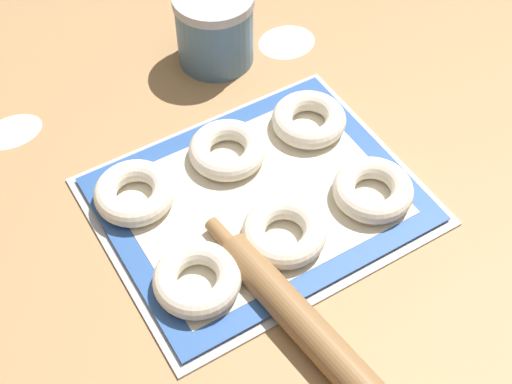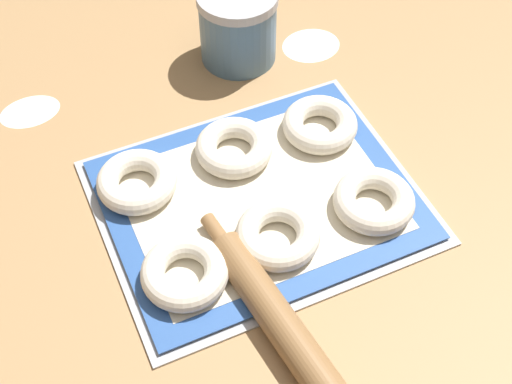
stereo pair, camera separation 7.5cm
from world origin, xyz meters
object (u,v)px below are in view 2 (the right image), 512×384
rolling_pin (301,352)px  bagel_front_left (185,273)px  bagel_back_left (137,182)px  bagel_back_center (233,148)px  flour_canister (238,26)px  baking_tray (256,202)px  bagel_back_right (320,124)px  bagel_front_center (278,235)px  bagel_front_right (374,201)px

rolling_pin → bagel_front_left: bearing=118.8°
bagel_back_left → bagel_back_center: bearing=1.2°
bagel_front_left → flour_canister: (0.25, 0.39, 0.04)m
bagel_front_left → flour_canister: bearing=57.9°
rolling_pin → baking_tray: bearing=78.2°
bagel_back_center → bagel_back_right: size_ratio=1.00×
bagel_front_center → bagel_back_left: bearing=130.8°
bagel_back_left → bagel_back_right: 0.29m
bagel_front_right → bagel_back_left: same height
bagel_front_left → rolling_pin: rolling_pin is taller
bagel_front_left → bagel_front_right: bearing=0.3°
bagel_back_left → bagel_back_center: size_ratio=1.00×
bagel_back_left → bagel_front_center: bearing=-49.2°
bagel_front_left → bagel_front_center: 0.14m
bagel_front_right → flour_canister: (-0.04, 0.39, 0.04)m
rolling_pin → bagel_back_left: bearing=106.2°
bagel_back_left → flour_canister: bearing=40.9°
bagel_back_center → flour_canister: flour_canister is taller
bagel_front_left → bagel_back_left: size_ratio=1.00×
bagel_front_center → bagel_back_center: same height
bagel_front_left → rolling_pin: (0.09, -0.16, -0.00)m
bagel_front_left → baking_tray: bearing=31.1°
flour_canister → bagel_front_right: bearing=-84.4°
bagel_back_left → bagel_back_right: (0.29, -0.01, 0.00)m
flour_canister → baking_tray: bearing=-109.0°
bagel_front_right → rolling_pin: size_ratio=0.25×
bagel_back_center → bagel_front_left: bearing=-129.2°
bagel_front_right → flour_canister: 0.40m
bagel_front_center → bagel_back_center: bearing=87.8°
bagel_front_center → bagel_front_left: bearing=-178.0°
baking_tray → bagel_front_left: size_ratio=3.88×
bagel_front_right → bagel_back_center: 0.22m
flour_canister → bagel_back_right: bearing=-80.5°
bagel_front_left → bagel_back_center: same height
bagel_front_left → bagel_front_right: size_ratio=1.00×
bagel_back_right → flour_canister: 0.23m
bagel_front_left → bagel_back_left: bearing=92.8°
bagel_back_center → bagel_back_right: (0.14, -0.01, 0.00)m
baking_tray → bagel_back_right: size_ratio=3.88×
bagel_front_right → flour_canister: flour_canister is taller
baking_tray → flour_canister: 0.33m
bagel_front_right → bagel_back_left: 0.34m
bagel_front_center → rolling_pin: size_ratio=0.25×
flour_canister → rolling_pin: (-0.16, -0.56, -0.04)m
bagel_back_left → bagel_back_center: 0.15m
bagel_front_right → bagel_back_center: (-0.14, 0.17, 0.00)m
bagel_front_center → baking_tray: bearing=87.4°
bagel_back_left → bagel_back_right: same height
bagel_back_center → bagel_back_right: 0.14m
bagel_front_left → bagel_front_right: (0.29, 0.00, 0.00)m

